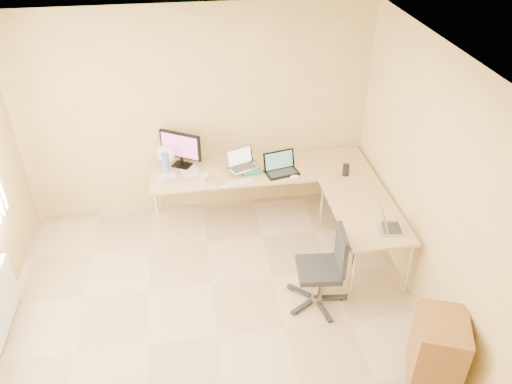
{
  "coord_description": "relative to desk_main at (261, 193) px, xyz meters",
  "views": [
    {
      "loc": [
        -0.11,
        -3.33,
        3.92
      ],
      "look_at": [
        0.55,
        1.1,
        0.9
      ],
      "focal_mm": 35.56,
      "sensor_mm": 36.0,
      "label": 1
    }
  ],
  "objects": [
    {
      "name": "floor",
      "position": [
        -0.72,
        -1.85,
        -0.36
      ],
      "size": [
        4.5,
        4.5,
        0.0
      ],
      "primitive_type": "plane",
      "color": "tan",
      "rests_on": "ground"
    },
    {
      "name": "wall_back",
      "position": [
        -0.72,
        0.4,
        0.93
      ],
      "size": [
        4.5,
        0.0,
        4.5
      ],
      "primitive_type": "plane",
      "rotation": [
        1.57,
        0.0,
        0.0
      ],
      "color": "tan",
      "rests_on": "ground"
    },
    {
      "name": "book_stack",
      "position": [
        -0.14,
        -0.02,
        0.39
      ],
      "size": [
        0.25,
        0.31,
        0.05
      ],
      "primitive_type": "cube",
      "rotation": [
        0.0,
        0.0,
        0.14
      ],
      "color": "#2A755D",
      "rests_on": "desk_main"
    },
    {
      "name": "papers",
      "position": [
        -0.86,
        0.09,
        0.37
      ],
      "size": [
        0.26,
        0.33,
        0.01
      ],
      "primitive_type": "cube",
      "rotation": [
        0.0,
        0.0,
        0.17
      ],
      "color": "white",
      "rests_on": "desk_main"
    },
    {
      "name": "monitor",
      "position": [
        -0.94,
        0.2,
        0.59
      ],
      "size": [
        0.54,
        0.42,
        0.45
      ],
      "primitive_type": "cube",
      "rotation": [
        0.0,
        0.0,
        -0.53
      ],
      "color": "black",
      "rests_on": "desk_main"
    },
    {
      "name": "cd_stack",
      "position": [
        -0.52,
        -0.28,
        0.38
      ],
      "size": [
        0.16,
        0.16,
        0.03
      ],
      "primitive_type": "cylinder",
      "rotation": [
        0.0,
        0.0,
        -0.19
      ],
      "color": "silver",
      "rests_on": "desk_main"
    },
    {
      "name": "office_chair",
      "position": [
        0.34,
        -1.54,
        0.14
      ],
      "size": [
        0.6,
        0.6,
        0.91
      ],
      "primitive_type": "cube",
      "rotation": [
        0.0,
        0.0,
        -0.09
      ],
      "color": "#242424",
      "rests_on": "ground"
    },
    {
      "name": "black_cup",
      "position": [
        0.96,
        -0.3,
        0.43
      ],
      "size": [
        0.1,
        0.1,
        0.14
      ],
      "primitive_type": "cylinder",
      "rotation": [
        0.0,
        0.0,
        0.28
      ],
      "color": "black",
      "rests_on": "desk_main"
    },
    {
      "name": "laptop_black",
      "position": [
        0.23,
        -0.14,
        0.49
      ],
      "size": [
        0.44,
        0.36,
        0.25
      ],
      "primitive_type": "cube",
      "rotation": [
        0.0,
        0.0,
        0.22
      ],
      "color": "black",
      "rests_on": "desk_main"
    },
    {
      "name": "ceiling",
      "position": [
        -0.72,
        -1.85,
        2.24
      ],
      "size": [
        4.5,
        4.5,
        0.0
      ],
      "primitive_type": "plane",
      "rotation": [
        3.14,
        0.0,
        0.0
      ],
      "color": "white",
      "rests_on": "ground"
    },
    {
      "name": "water_bottle",
      "position": [
        -1.13,
        -0.02,
        0.52
      ],
      "size": [
        0.11,
        0.11,
        0.3
      ],
      "primitive_type": "cylinder",
      "rotation": [
        0.0,
        0.0,
        -0.3
      ],
      "color": "#5374C3",
      "rests_on": "desk_main"
    },
    {
      "name": "wall_right",
      "position": [
        1.38,
        -1.85,
        0.93
      ],
      "size": [
        0.0,
        4.5,
        4.5
      ],
      "primitive_type": "plane",
      "rotation": [
        1.57,
        0.0,
        -1.57
      ],
      "color": "tan",
      "rests_on": "ground"
    },
    {
      "name": "white_box",
      "position": [
        -1.13,
        -0.12,
        0.4
      ],
      "size": [
        0.25,
        0.21,
        0.07
      ],
      "primitive_type": "cube",
      "rotation": [
        0.0,
        0.0,
        0.37
      ],
      "color": "beige",
      "rests_on": "desk_main"
    },
    {
      "name": "desk_return",
      "position": [
        0.98,
        -1.0,
        0.0
      ],
      "size": [
        0.7,
        1.3,
        0.73
      ],
      "primitive_type": "cube",
      "color": "tan",
      "rests_on": "ground"
    },
    {
      "name": "cabinet",
      "position": [
        1.13,
        -2.59,
        -0.01
      ],
      "size": [
        0.56,
        0.61,
        0.69
      ],
      "primitive_type": "cube",
      "rotation": [
        0.0,
        0.0,
        -0.37
      ],
      "color": "brown",
      "rests_on": "ground"
    },
    {
      "name": "desk_fan",
      "position": [
        -1.13,
        0.2,
        0.51
      ],
      "size": [
        0.26,
        0.26,
        0.28
      ],
      "primitive_type": "cylinder",
      "rotation": [
        0.0,
        0.0,
        -0.17
      ],
      "color": "silver",
      "rests_on": "desk_main"
    },
    {
      "name": "desk_main",
      "position": [
        0.0,
        0.0,
        0.0
      ],
      "size": [
        2.65,
        0.7,
        0.73
      ],
      "primitive_type": "cube",
      "color": "tan",
      "rests_on": "ground"
    },
    {
      "name": "mug",
      "position": [
        -0.7,
        -0.21,
        0.42
      ],
      "size": [
        0.13,
        0.13,
        0.1
      ],
      "primitive_type": "imported",
      "rotation": [
        0.0,
        0.0,
        0.21
      ],
      "color": "white",
      "rests_on": "desk_main"
    },
    {
      "name": "laptop_return",
      "position": [
        1.13,
        -1.37,
        0.47
      ],
      "size": [
        0.34,
        0.28,
        0.2
      ],
      "primitive_type": "cube",
      "rotation": [
        0.0,
        0.0,
        1.43
      ],
      "color": "#B7B8CC",
      "rests_on": "desk_return"
    },
    {
      "name": "mouse",
      "position": [
        0.36,
        -0.29,
        0.38
      ],
      "size": [
        0.13,
        0.11,
        0.04
      ],
      "primitive_type": "ellipsoid",
      "rotation": [
        0.0,
        0.0,
        -0.44
      ],
      "color": "white",
      "rests_on": "desk_main"
    },
    {
      "name": "keyboard",
      "position": [
        -0.34,
        -0.3,
        0.37
      ],
      "size": [
        0.4,
        0.18,
        0.02
      ],
      "primitive_type": "cube",
      "rotation": [
        0.0,
        0.0,
        0.19
      ],
      "color": "silver",
      "rests_on": "desk_main"
    },
    {
      "name": "laptop_center",
      "position": [
        -0.22,
        -0.04,
        0.52
      ],
      "size": [
        0.42,
        0.38,
        0.22
      ],
      "primitive_type": "cube",
      "rotation": [
        0.0,
        0.0,
        0.39
      ],
      "color": "#BEBEBE",
      "rests_on": "desk_main"
    }
  ]
}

